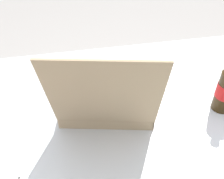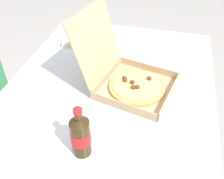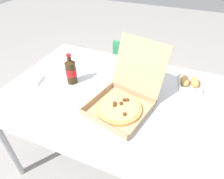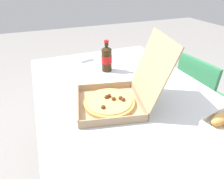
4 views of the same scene
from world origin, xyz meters
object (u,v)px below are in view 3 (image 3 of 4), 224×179
(bread_side_box, at_px, (190,82))
(paper_menu, at_px, (116,68))
(pizza_box_open, at_px, (123,100))
(cola_bottle, at_px, (71,71))
(chair, at_px, (133,70))
(napkin_pile, at_px, (33,80))

(bread_side_box, relative_size, paper_menu, 1.02)
(pizza_box_open, xyz_separation_m, bread_side_box, (0.36, 0.39, -0.03))
(cola_bottle, bearing_deg, pizza_box_open, -12.94)
(bread_side_box, height_order, cola_bottle, cola_bottle)
(pizza_box_open, bearing_deg, chair, 102.34)
(napkin_pile, bearing_deg, paper_menu, 38.71)
(bread_side_box, bearing_deg, pizza_box_open, -132.70)
(bread_side_box, distance_m, napkin_pile, 1.11)
(pizza_box_open, xyz_separation_m, cola_bottle, (-0.42, 0.10, 0.04))
(paper_menu, distance_m, napkin_pile, 0.62)
(napkin_pile, bearing_deg, cola_bottle, 20.89)
(chair, distance_m, pizza_box_open, 0.92)
(chair, distance_m, napkin_pile, 1.02)
(pizza_box_open, bearing_deg, paper_menu, 117.58)
(chair, relative_size, pizza_box_open, 1.65)
(cola_bottle, bearing_deg, napkin_pile, -159.11)
(paper_menu, bearing_deg, napkin_pile, -169.91)
(chair, distance_m, cola_bottle, 0.86)
(paper_menu, height_order, napkin_pile, napkin_pile)
(chair, distance_m, bread_side_box, 0.76)
(paper_menu, bearing_deg, chair, 59.09)
(bread_side_box, xyz_separation_m, napkin_pile, (-1.04, -0.39, -0.02))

